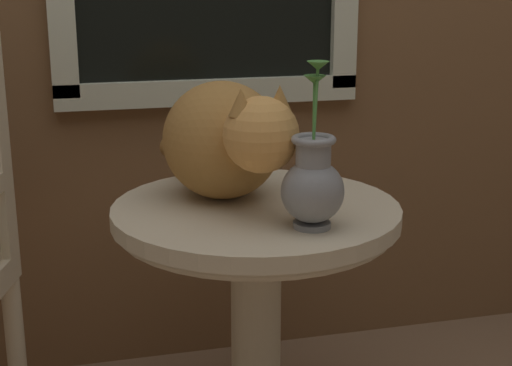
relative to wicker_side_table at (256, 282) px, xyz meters
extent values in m
cube|color=beige|center=(0.00, 0.52, 0.35)|extent=(0.84, 0.03, 0.07)
cylinder|color=beige|center=(0.00, 0.00, -0.13)|extent=(0.11, 0.11, 0.56)
cylinder|color=beige|center=(0.00, 0.00, 0.16)|extent=(0.63, 0.63, 0.03)
torus|color=beige|center=(0.00, 0.00, 0.14)|extent=(0.61, 0.61, 0.02)
cylinder|color=beige|center=(-0.54, 0.18, -0.22)|extent=(0.04, 0.04, 0.44)
ellipsoid|color=#AD7A3D|center=(-0.06, 0.08, 0.31)|extent=(0.32, 0.33, 0.26)
sphere|color=#E2A356|center=(-0.01, -0.10, 0.36)|extent=(0.16, 0.16, 0.16)
cone|color=#AD7A3D|center=(-0.06, -0.11, 0.43)|extent=(0.05, 0.05, 0.05)
cone|color=#AD7A3D|center=(0.03, -0.09, 0.43)|extent=(0.05, 0.05, 0.05)
cylinder|color=#AD7A3D|center=(-0.10, 0.27, 0.23)|extent=(0.11, 0.25, 0.06)
cylinder|color=gray|center=(0.07, -0.17, 0.19)|extent=(0.08, 0.08, 0.01)
ellipsoid|color=gray|center=(0.07, -0.17, 0.26)|extent=(0.13, 0.13, 0.13)
cylinder|color=gray|center=(0.07, -0.17, 0.33)|extent=(0.07, 0.07, 0.06)
torus|color=gray|center=(0.07, -0.17, 0.36)|extent=(0.09, 0.09, 0.02)
cylinder|color=#47893D|center=(0.08, -0.16, 0.42)|extent=(0.02, 0.04, 0.11)
cone|color=#47893D|center=(0.08, -0.14, 0.47)|extent=(0.04, 0.04, 0.02)
cylinder|color=#47893D|center=(0.08, -0.16, 0.43)|extent=(0.02, 0.03, 0.14)
cone|color=#47893D|center=(0.09, -0.15, 0.50)|extent=(0.04, 0.04, 0.02)
camera|label=1|loc=(-0.39, -1.53, 0.67)|focal=53.20mm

